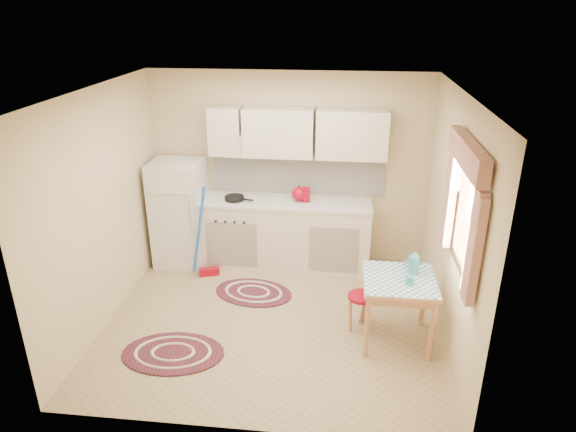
{
  "coord_description": "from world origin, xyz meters",
  "views": [
    {
      "loc": [
        0.71,
        -4.76,
        3.28
      ],
      "look_at": [
        0.14,
        0.25,
        1.15
      ],
      "focal_mm": 32.0,
      "sensor_mm": 36.0,
      "label": 1
    }
  ],
  "objects_px": {
    "fridge": "(180,213)",
    "base_cabinets": "(283,235)",
    "table": "(397,310)",
    "stool": "(360,312)"
  },
  "relations": [
    {
      "from": "fridge",
      "to": "stool",
      "type": "bearing_deg",
      "value": -29.23
    },
    {
      "from": "fridge",
      "to": "stool",
      "type": "relative_size",
      "value": 3.33
    },
    {
      "from": "fridge",
      "to": "table",
      "type": "bearing_deg",
      "value": -28.39
    },
    {
      "from": "base_cabinets",
      "to": "table",
      "type": "distance_m",
      "value": 2.04
    },
    {
      "from": "table",
      "to": "stool",
      "type": "height_order",
      "value": "table"
    },
    {
      "from": "base_cabinets",
      "to": "table",
      "type": "relative_size",
      "value": 3.12
    },
    {
      "from": "base_cabinets",
      "to": "stool",
      "type": "bearing_deg",
      "value": -53.88
    },
    {
      "from": "fridge",
      "to": "base_cabinets",
      "type": "bearing_deg",
      "value": 2.11
    },
    {
      "from": "base_cabinets",
      "to": "fridge",
      "type": "bearing_deg",
      "value": -177.89
    },
    {
      "from": "base_cabinets",
      "to": "table",
      "type": "height_order",
      "value": "base_cabinets"
    }
  ]
}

